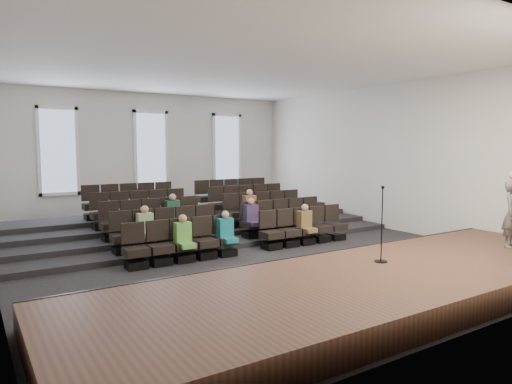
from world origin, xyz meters
The scene contains 13 objects.
ground centered at (0.00, 0.00, 0.00)m, with size 14.00×14.00×0.00m, color black.
ceiling centered at (0.00, 0.00, 5.01)m, with size 12.00×14.00×0.02m, color white.
wall_back centered at (0.00, 7.02, 2.50)m, with size 12.00×0.04×5.00m, color silver.
wall_front centered at (0.00, -7.02, 2.50)m, with size 12.00×0.04×5.00m, color silver.
wall_right centered at (6.02, 0.00, 2.50)m, with size 0.04×14.00×5.00m, color silver.
stage centered at (0.00, -5.10, 0.25)m, with size 11.80×3.60×0.50m, color #4F3021.
stage_lip centered at (0.00, -3.33, 0.25)m, with size 11.80×0.06×0.52m, color black.
risers centered at (0.00, 3.17, 0.20)m, with size 11.80×4.80×0.60m.
seating_rows centered at (0.00, 1.54, 0.68)m, with size 6.80×4.70×1.67m.
windows centered at (0.00, 6.95, 2.70)m, with size 8.44×0.10×3.24m.
audience centered at (-0.36, 0.30, 0.81)m, with size 4.85×2.64×1.10m.
speaker centered at (4.30, -5.29, 1.28)m, with size 0.57×0.37×1.57m, color #524F4E.
mic_stand centered at (0.69, -4.60, 0.97)m, with size 0.26×0.26×1.57m.
Camera 1 is at (-6.40, -10.92, 2.83)m, focal length 32.00 mm.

